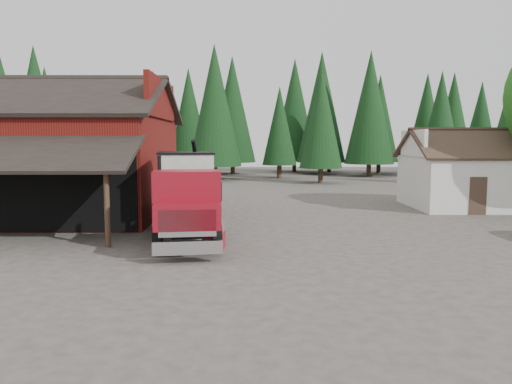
{
  "coord_description": "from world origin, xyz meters",
  "views": [
    {
      "loc": [
        -0.36,
        -15.84,
        3.84
      ],
      "look_at": [
        -0.18,
        4.27,
        1.8
      ],
      "focal_mm": 35.0,
      "sensor_mm": 36.0,
      "label": 1
    }
  ],
  "objects": [
    {
      "name": "conifer_backdrop",
      "position": [
        0.0,
        42.0,
        0.0
      ],
      "size": [
        76.0,
        16.0,
        16.0
      ],
      "primitive_type": null,
      "color": "black",
      "rests_on": "ground"
    },
    {
      "name": "ground",
      "position": [
        0.0,
        0.0,
        0.0
      ],
      "size": [
        120.0,
        120.0,
        0.0
      ],
      "primitive_type": "plane",
      "color": "#443B36",
      "rests_on": "ground"
    },
    {
      "name": "farmhouse",
      "position": [
        13.0,
        13.0,
        1.67
      ],
      "size": [
        8.6,
        6.42,
        4.65
      ],
      "color": "silver",
      "rests_on": "ground"
    },
    {
      "name": "near_pine_d",
      "position": [
        -4.0,
        34.0,
        7.39
      ],
      "size": [
        5.28,
        5.28,
        13.4
      ],
      "color": "#382619",
      "rests_on": "ground"
    },
    {
      "name": "red_barn",
      "position": [
        -11.0,
        9.9,
        2.69
      ],
      "size": [
        12.8,
        13.63,
        7.18
      ],
      "color": "#5F180F",
      "rests_on": "ground"
    },
    {
      "name": "equip_box",
      "position": [
        -1.7,
        1.69,
        0.3
      ],
      "size": [
        0.76,
        1.13,
        0.6
      ],
      "primitive_type": "cube",
      "rotation": [
        0.0,
        0.0,
        -0.05
      ],
      "color": "maroon",
      "rests_on": "ground"
    },
    {
      "name": "near_pine_b",
      "position": [
        6.0,
        30.0,
        5.89
      ],
      "size": [
        3.96,
        3.96,
        10.4
      ],
      "color": "#382619",
      "rests_on": "ground"
    },
    {
      "name": "feed_truck",
      "position": [
        -2.94,
        3.85,
        1.84
      ],
      "size": [
        3.46,
        8.95,
        3.94
      ],
      "rotation": [
        0.0,
        0.0,
        0.13
      ],
      "color": "black",
      "rests_on": "ground"
    },
    {
      "name": "near_pine_a",
      "position": [
        -22.0,
        28.0,
        6.39
      ],
      "size": [
        4.4,
        4.4,
        11.4
      ],
      "color": "#382619",
      "rests_on": "ground"
    }
  ]
}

